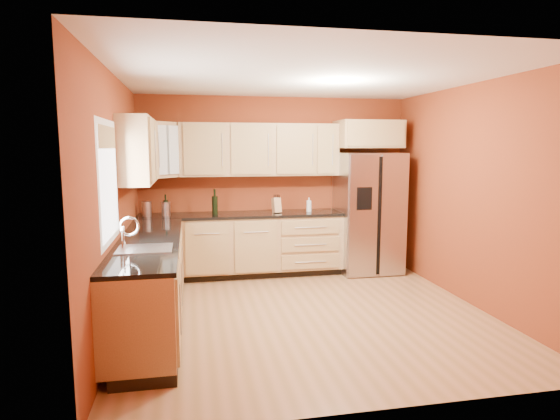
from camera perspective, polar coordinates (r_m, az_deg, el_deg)
name	(u,v)px	position (r m, az deg, el deg)	size (l,w,h in m)	color
floor	(307,313)	(5.41, 3.30, -12.46)	(4.00, 4.00, 0.00)	olive
ceiling	(309,77)	(5.14, 3.54, 15.91)	(4.00, 4.00, 0.00)	silver
wall_back	(275,185)	(7.06, -0.62, 3.11)	(4.00, 0.04, 2.60)	maroon
wall_front	(381,231)	(3.23, 12.26, -2.53)	(4.00, 0.04, 2.60)	maroon
wall_left	(116,203)	(5.01, -19.34, 0.79)	(0.04, 4.00, 2.60)	maroon
wall_right	(473,195)	(5.93, 22.48, 1.65)	(0.04, 4.00, 2.60)	maroon
base_cabinets_back	(241,246)	(6.81, -4.72, -4.41)	(2.90, 0.60, 0.88)	#9F7A4D
base_cabinets_left	(150,284)	(5.14, -15.57, -8.68)	(0.60, 2.80, 0.88)	#9F7A4D
countertop_back	(241,215)	(6.72, -4.76, -0.59)	(2.90, 0.62, 0.04)	black
countertop_left	(149,241)	(5.03, -15.64, -3.64)	(0.62, 2.80, 0.04)	black
upper_cabinets_back	(260,150)	(6.83, -2.46, 7.35)	(2.30, 0.33, 0.75)	#9F7A4D
upper_cabinets_left	(139,150)	(5.68, -16.87, 6.97)	(0.33, 1.35, 0.75)	#9F7A4D
corner_upper_cabinet	(158,150)	(6.60, -14.61, 7.10)	(0.62, 0.33, 0.75)	#9F7A4D
over_fridge_cabinet	(368,134)	(7.12, 10.70, 9.05)	(0.92, 0.60, 0.40)	#9F7A4D
refrigerator	(368,213)	(7.12, 10.69, -0.31)	(0.90, 0.75, 1.78)	#B7B7BC
window	(109,182)	(4.49, -20.14, 3.21)	(0.03, 0.90, 1.00)	white
sink_faucet	(144,233)	(4.51, -16.22, -2.75)	(0.50, 0.42, 0.30)	silver
canister_left	(147,209)	(6.64, -15.94, 0.12)	(0.13, 0.13, 0.21)	#B7B7BC
canister_right	(166,209)	(6.63, -13.73, 0.12)	(0.12, 0.12, 0.19)	#B7B7BC
wine_bottle_a	(215,202)	(6.60, -7.95, 0.97)	(0.08, 0.08, 0.36)	black
wine_bottle_b	(166,205)	(6.69, -13.76, 0.61)	(0.07, 0.07, 0.29)	black
knife_block	(277,205)	(6.76, -0.43, 0.59)	(0.11, 0.10, 0.22)	tan
soap_dispenser	(309,205)	(6.89, 3.55, 0.66)	(0.07, 0.07, 0.21)	white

